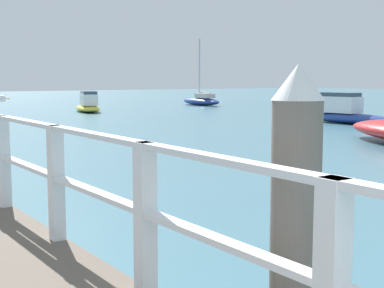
% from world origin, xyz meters
% --- Properties ---
extents(dock_piling_near, '(0.29, 0.29, 1.91)m').
position_xyz_m(dock_piling_near, '(1.49, 3.02, 0.97)').
color(dock_piling_near, '#6B6056').
rests_on(dock_piling_near, ground_plane).
extents(boat_0, '(1.60, 4.19, 4.50)m').
position_xyz_m(boat_0, '(21.51, 31.82, 0.33)').
color(boat_0, navy).
rests_on(boat_0, ground_plane).
extents(boat_1, '(1.52, 4.30, 1.25)m').
position_xyz_m(boat_1, '(17.51, 16.07, 0.41)').
color(boat_1, navy).
rests_on(boat_1, ground_plane).
extents(boat_6, '(2.31, 4.22, 1.14)m').
position_xyz_m(boat_6, '(12.05, 29.31, 0.37)').
color(boat_6, gold).
rests_on(boat_6, ground_plane).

